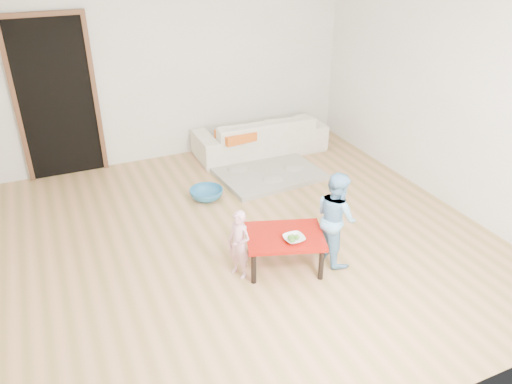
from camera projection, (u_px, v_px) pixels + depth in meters
floor at (249, 237)px, 5.43m from camera, size 5.00×5.00×0.01m
back_wall at (176, 66)px, 6.83m from camera, size 5.00×0.02×2.60m
right_wall at (448, 93)px, 5.72m from camera, size 0.02×5.00×2.60m
doorway at (57, 100)px, 6.37m from camera, size 1.02×0.08×2.11m
sofa at (260, 135)px, 7.34m from camera, size 1.92×0.78×0.56m
cushion at (235, 135)px, 6.92m from camera, size 0.51×0.46×0.12m
red_table at (284, 251)px, 4.87m from camera, size 0.88×0.76×0.37m
bowl at (294, 239)px, 4.68m from camera, size 0.20×0.20×0.05m
broccoli at (294, 238)px, 4.68m from camera, size 0.12×0.12×0.06m
child_pink at (239, 244)px, 4.68m from camera, size 0.26×0.30×0.70m
child_blue at (336, 217)px, 4.86m from camera, size 0.37×0.47×0.96m
basin at (206, 194)px, 6.16m from camera, size 0.41×0.41×0.13m
blanket at (267, 172)px, 6.79m from camera, size 1.41×1.20×0.07m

